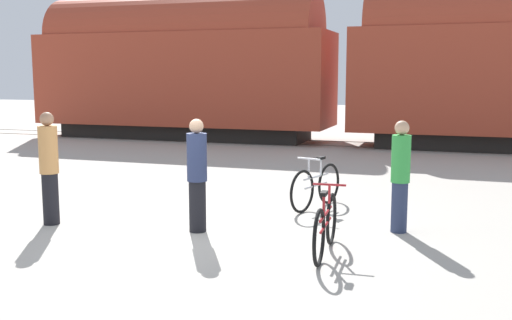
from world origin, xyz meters
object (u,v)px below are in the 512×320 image
bicycle_maroon (326,226)px  freight_train (342,63)px  person_in_navy (197,175)px  bicycle_silver (316,186)px  person_in_green (400,176)px  person_in_tan (49,167)px

bicycle_maroon → freight_train: bearing=99.7°
person_in_navy → freight_train: bearing=-89.9°
bicycle_maroon → person_in_navy: bearing=165.5°
bicycle_silver → freight_train: bearing=98.2°
bicycle_maroon → person_in_navy: (-2.13, 0.55, 0.50)m
bicycle_silver → person_in_navy: bearing=-122.0°
bicycle_maroon → person_in_green: bearing=61.1°
freight_train → person_in_tan: 13.22m
bicycle_silver → person_in_tan: (-3.83, -2.53, 0.53)m
person_in_navy → person_in_tan: (-2.46, -0.34, 0.04)m
person_in_tan → person_in_green: bearing=-74.1°
bicycle_silver → bicycle_maroon: bicycle_silver is taller
freight_train → bicycle_silver: size_ratio=14.10×
freight_train → bicycle_silver: 10.72m
freight_train → person_in_green: freight_train is taller
person_in_tan → bicycle_maroon: bearing=-90.2°
person_in_tan → person_in_navy: bearing=-79.7°
freight_train → person_in_green: (3.08, -11.58, -1.92)m
person_in_green → freight_train: bearing=-2.9°
person_in_navy → person_in_green: bearing=-162.4°
person_in_green → bicycle_silver: bearing=34.4°
freight_train → bicycle_silver: freight_train is taller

